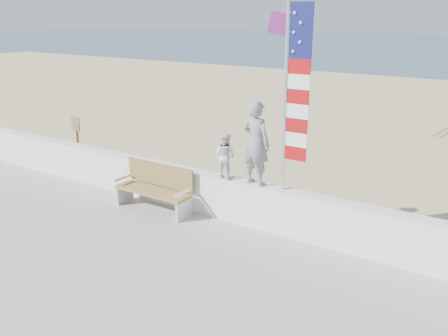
{
  "coord_description": "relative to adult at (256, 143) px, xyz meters",
  "views": [
    {
      "loc": [
        5.13,
        -5.79,
        4.31
      ],
      "look_at": [
        0.2,
        1.8,
        1.35
      ],
      "focal_mm": 38.0,
      "sensor_mm": 36.0,
      "label": 1
    }
  ],
  "objects": [
    {
      "name": "ground",
      "position": [
        -0.82,
        -2.0,
        -1.91
      ],
      "size": [
        220.0,
        220.0,
        0.0
      ],
      "primitive_type": "plane",
      "color": "#304561",
      "rests_on": "ground"
    },
    {
      "name": "sand",
      "position": [
        -0.82,
        7.0,
        -1.87
      ],
      "size": [
        90.0,
        40.0,
        0.08
      ],
      "primitive_type": "cube",
      "color": "#C8B385",
      "rests_on": "ground"
    },
    {
      "name": "seawall",
      "position": [
        -0.82,
        0.0,
        -1.28
      ],
      "size": [
        30.0,
        0.35,
        0.9
      ],
      "primitive_type": "cube",
      "color": "white",
      "rests_on": "boardwalk"
    },
    {
      "name": "adult",
      "position": [
        0.0,
        0.0,
        0.0
      ],
      "size": [
        0.66,
        0.49,
        1.67
      ],
      "primitive_type": "imported",
      "rotation": [
        0.0,
        0.0,
        2.99
      ],
      "color": "gray",
      "rests_on": "seawall"
    },
    {
      "name": "child",
      "position": [
        -0.71,
        0.0,
        -0.36
      ],
      "size": [
        0.5,
        0.41,
        0.94
      ],
      "primitive_type": "imported",
      "rotation": [
        0.0,
        0.0,
        3.01
      ],
      "color": "silver",
      "rests_on": "seawall"
    },
    {
      "name": "bench",
      "position": [
        -2.25,
        -0.45,
        -1.22
      ],
      "size": [
        1.8,
        0.57,
        1.0
      ],
      "color": "#9C7C44",
      "rests_on": "boardwalk"
    },
    {
      "name": "flag",
      "position": [
        0.71,
        -0.0,
        1.08
      ],
      "size": [
        0.5,
        0.08,
        3.5
      ],
      "color": "silver",
      "rests_on": "seawall"
    },
    {
      "name": "parafoil_kite",
      "position": [
        -0.0,
        1.29,
        2.15
      ],
      "size": [
        0.87,
        0.41,
        0.58
      ],
      "color": "red",
      "rests_on": "ground"
    },
    {
      "name": "sign",
      "position": [
        -6.38,
        0.95,
        -0.97
      ],
      "size": [
        0.32,
        0.07,
        1.46
      ],
      "color": "brown",
      "rests_on": "sand"
    }
  ]
}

